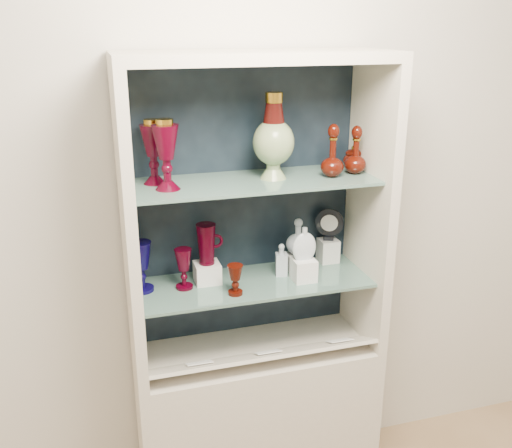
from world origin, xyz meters
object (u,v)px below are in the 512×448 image
object	(u,v)px
pedestal_lamp_left	(153,152)
ruby_pitcher	(206,244)
ruby_goblet_tall	(184,269)
clear_square_bottle	(281,259)
flat_flask	(304,243)
ruby_decanter_a	(333,147)
enamel_urn	(274,136)
ruby_decanter_b	(356,148)
cameo_medallion	(329,224)
ruby_goblet_small	(235,280)
pedestal_lamp_right	(166,155)
clear_round_decanter	(298,237)
cobalt_goblet	(142,267)
lidded_bowl	(354,157)

from	to	relation	value
pedestal_lamp_left	ruby_pitcher	xyz separation A→B (m)	(0.18, -0.01, -0.38)
ruby_goblet_tall	clear_square_bottle	xyz separation A→B (m)	(0.40, 0.01, -0.01)
flat_flask	ruby_decanter_a	bearing A→B (deg)	4.43
enamel_urn	flat_flask	xyz separation A→B (m)	(0.12, -0.05, -0.42)
ruby_decanter_b	flat_flask	xyz separation A→B (m)	(-0.21, -0.03, -0.36)
cameo_medallion	ruby_goblet_small	bearing A→B (deg)	-132.05
enamel_urn	ruby_goblet_small	distance (m)	0.56
pedestal_lamp_right	ruby_goblet_small	distance (m)	0.54
ruby_decanter_a	flat_flask	distance (m)	0.39
clear_square_bottle	clear_round_decanter	bearing A→B (deg)	21.69
ruby_goblet_tall	ruby_pitcher	distance (m)	0.13
pedestal_lamp_left	ruby_decanter_a	distance (m)	0.67
enamel_urn	clear_square_bottle	world-z (taller)	enamel_urn
enamel_urn	cobalt_goblet	size ratio (longest dim) A/B	1.61
ruby_decanter_b	cobalt_goblet	world-z (taller)	ruby_decanter_b
pedestal_lamp_left	flat_flask	distance (m)	0.68
pedestal_lamp_left	cobalt_goblet	size ratio (longest dim) A/B	1.18
lidded_bowl	ruby_pitcher	xyz separation A→B (m)	(-0.62, -0.02, -0.31)
flat_flask	enamel_urn	bearing A→B (deg)	155.68
ruby_goblet_small	clear_square_bottle	bearing A→B (deg)	27.81
ruby_decanter_b	cobalt_goblet	bearing A→B (deg)	176.31
cameo_medallion	enamel_urn	bearing A→B (deg)	-135.92
ruby_goblet_tall	clear_square_bottle	distance (m)	0.40
enamel_urn	clear_round_decanter	bearing A→B (deg)	22.34
lidded_bowl	cameo_medallion	size ratio (longest dim) A/B	0.67
pedestal_lamp_right	flat_flask	size ratio (longest dim) A/B	1.80
enamel_urn	cameo_medallion	bearing A→B (deg)	19.24
enamel_urn	pedestal_lamp_right	bearing A→B (deg)	-174.24
flat_flask	ruby_pitcher	bearing A→B (deg)	165.76
clear_square_bottle	cameo_medallion	world-z (taller)	cameo_medallion
pedestal_lamp_right	ruby_decanter_b	world-z (taller)	pedestal_lamp_right
ruby_goblet_small	ruby_decanter_a	bearing A→B (deg)	8.12
enamel_urn	ruby_decanter_a	world-z (taller)	enamel_urn
ruby_decanter_b	ruby_goblet_small	bearing A→B (deg)	-171.47
cobalt_goblet	ruby_goblet_small	size ratio (longest dim) A/B	1.68
cobalt_goblet	pedestal_lamp_left	bearing A→B (deg)	14.48
ruby_decanter_b	clear_square_bottle	world-z (taller)	ruby_decanter_b
ruby_goblet_small	ruby_goblet_tall	bearing A→B (deg)	148.85
lidded_bowl	flat_flask	bearing A→B (deg)	-155.48
clear_square_bottle	ruby_pitcher	bearing A→B (deg)	176.18
clear_square_bottle	clear_round_decanter	xyz separation A→B (m)	(0.08, 0.03, 0.08)
ruby_decanter_b	ruby_goblet_small	size ratio (longest dim) A/B	1.68
ruby_goblet_small	flat_flask	size ratio (longest dim) A/B	0.86
cobalt_goblet	flat_flask	world-z (taller)	flat_flask
ruby_decanter_a	ruby_goblet_small	xyz separation A→B (m)	(-0.40, -0.06, -0.47)
pedestal_lamp_left	cobalt_goblet	bearing A→B (deg)	-165.52
pedestal_lamp_left	clear_square_bottle	bearing A→B (deg)	-3.65
enamel_urn	ruby_pitcher	world-z (taller)	enamel_urn
pedestal_lamp_right	cobalt_goblet	xyz separation A→B (m)	(-0.11, 0.07, -0.44)
pedestal_lamp_right	clear_square_bottle	xyz separation A→B (m)	(0.45, 0.06, -0.48)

